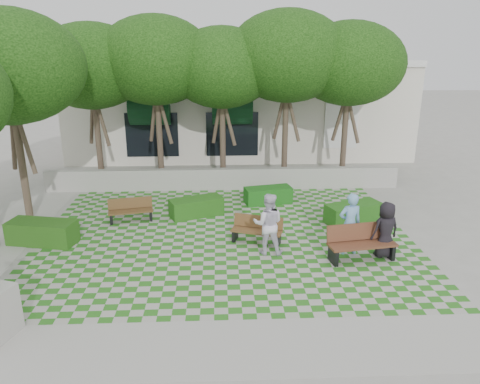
{
  "coord_description": "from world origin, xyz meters",
  "views": [
    {
      "loc": [
        -0.16,
        -13.0,
        6.19
      ],
      "look_at": [
        0.5,
        1.5,
        1.4
      ],
      "focal_mm": 35.0,
      "sensor_mm": 36.0,
      "label": 1
    }
  ],
  "objects_px": {
    "hedge_midleft": "(196,207)",
    "person_dark": "(386,230)",
    "bench_mid": "(257,230)",
    "hedge_midright": "(268,195)",
    "bench_west": "(131,210)",
    "person_white": "(268,224)",
    "bench_east": "(361,243)",
    "hedge_west": "(42,232)",
    "hedge_east": "(353,213)",
    "person_blue": "(350,224)"
  },
  "relations": [
    {
      "from": "bench_west",
      "to": "person_dark",
      "type": "height_order",
      "value": "person_dark"
    },
    {
      "from": "bench_east",
      "to": "person_dark",
      "type": "relative_size",
      "value": 1.22
    },
    {
      "from": "bench_mid",
      "to": "person_dark",
      "type": "xyz_separation_m",
      "value": [
        3.68,
        -1.19,
        0.44
      ]
    },
    {
      "from": "person_blue",
      "to": "person_white",
      "type": "bearing_deg",
      "value": -12.09
    },
    {
      "from": "hedge_midright",
      "to": "hedge_west",
      "type": "bearing_deg",
      "value": -155.2
    },
    {
      "from": "bench_mid",
      "to": "hedge_east",
      "type": "height_order",
      "value": "bench_mid"
    },
    {
      "from": "hedge_midright",
      "to": "hedge_midleft",
      "type": "height_order",
      "value": "hedge_midleft"
    },
    {
      "from": "hedge_east",
      "to": "hedge_west",
      "type": "xyz_separation_m",
      "value": [
        -10.29,
        -1.29,
        0.02
      ]
    },
    {
      "from": "hedge_west",
      "to": "bench_east",
      "type": "bearing_deg",
      "value": -9.15
    },
    {
      "from": "bench_mid",
      "to": "person_dark",
      "type": "bearing_deg",
      "value": 1.28
    },
    {
      "from": "hedge_east",
      "to": "hedge_west",
      "type": "height_order",
      "value": "hedge_west"
    },
    {
      "from": "bench_west",
      "to": "person_white",
      "type": "xyz_separation_m",
      "value": [
        4.59,
        -2.82,
        0.55
      ]
    },
    {
      "from": "hedge_west",
      "to": "person_dark",
      "type": "distance_m",
      "value": 10.56
    },
    {
      "from": "hedge_west",
      "to": "person_blue",
      "type": "height_order",
      "value": "person_blue"
    },
    {
      "from": "bench_mid",
      "to": "hedge_midleft",
      "type": "height_order",
      "value": "bench_mid"
    },
    {
      "from": "person_dark",
      "to": "hedge_midleft",
      "type": "bearing_deg",
      "value": -46.49
    },
    {
      "from": "bench_mid",
      "to": "hedge_midright",
      "type": "bearing_deg",
      "value": 97.97
    },
    {
      "from": "person_dark",
      "to": "person_white",
      "type": "xyz_separation_m",
      "value": [
        -3.42,
        0.39,
        0.1
      ]
    },
    {
      "from": "bench_west",
      "to": "bench_mid",
      "type": "bearing_deg",
      "value": -36.49
    },
    {
      "from": "person_white",
      "to": "bench_east",
      "type": "bearing_deg",
      "value": 176.71
    },
    {
      "from": "hedge_east",
      "to": "hedge_midleft",
      "type": "bearing_deg",
      "value": 170.62
    },
    {
      "from": "bench_mid",
      "to": "hedge_east",
      "type": "distance_m",
      "value": 3.83
    },
    {
      "from": "bench_east",
      "to": "person_blue",
      "type": "bearing_deg",
      "value": 113.93
    },
    {
      "from": "hedge_midright",
      "to": "person_blue",
      "type": "bearing_deg",
      "value": -67.27
    },
    {
      "from": "bench_mid",
      "to": "person_white",
      "type": "bearing_deg",
      "value": -52.89
    },
    {
      "from": "hedge_east",
      "to": "person_white",
      "type": "bearing_deg",
      "value": -144.63
    },
    {
      "from": "hedge_west",
      "to": "bench_mid",
      "type": "bearing_deg",
      "value": -1.87
    },
    {
      "from": "hedge_midright",
      "to": "person_dark",
      "type": "height_order",
      "value": "person_dark"
    },
    {
      "from": "hedge_midleft",
      "to": "hedge_east",
      "type": "bearing_deg",
      "value": -9.38
    },
    {
      "from": "bench_mid",
      "to": "hedge_east",
      "type": "bearing_deg",
      "value": 42.43
    },
    {
      "from": "hedge_midleft",
      "to": "hedge_west",
      "type": "bearing_deg",
      "value": -155.1
    },
    {
      "from": "bench_west",
      "to": "person_white",
      "type": "relative_size",
      "value": 0.85
    },
    {
      "from": "hedge_midleft",
      "to": "bench_west",
      "type": "bearing_deg",
      "value": -169.96
    },
    {
      "from": "bench_east",
      "to": "hedge_midleft",
      "type": "relative_size",
      "value": 1.09
    },
    {
      "from": "bench_west",
      "to": "person_dark",
      "type": "distance_m",
      "value": 8.64
    },
    {
      "from": "bench_mid",
      "to": "person_dark",
      "type": "relative_size",
      "value": 0.99
    },
    {
      "from": "person_white",
      "to": "hedge_midleft",
      "type": "bearing_deg",
      "value": -46.6
    },
    {
      "from": "bench_east",
      "to": "hedge_east",
      "type": "relative_size",
      "value": 1.04
    },
    {
      "from": "bench_east",
      "to": "person_blue",
      "type": "distance_m",
      "value": 0.65
    },
    {
      "from": "person_blue",
      "to": "person_white",
      "type": "height_order",
      "value": "person_blue"
    },
    {
      "from": "hedge_midleft",
      "to": "person_dark",
      "type": "height_order",
      "value": "person_dark"
    },
    {
      "from": "bench_east",
      "to": "hedge_midright",
      "type": "xyz_separation_m",
      "value": [
        -2.2,
        5.03,
        -0.18
      ]
    },
    {
      "from": "bench_east",
      "to": "person_white",
      "type": "height_order",
      "value": "person_white"
    },
    {
      "from": "bench_mid",
      "to": "bench_west",
      "type": "xyz_separation_m",
      "value": [
        -4.33,
        2.02,
        -0.01
      ]
    },
    {
      "from": "bench_east",
      "to": "hedge_midleft",
      "type": "bearing_deg",
      "value": 133.4
    },
    {
      "from": "hedge_midright",
      "to": "bench_east",
      "type": "bearing_deg",
      "value": -66.37
    },
    {
      "from": "hedge_midright",
      "to": "person_white",
      "type": "distance_m",
      "value": 4.56
    },
    {
      "from": "bench_mid",
      "to": "hedge_midleft",
      "type": "bearing_deg",
      "value": 149.05
    },
    {
      "from": "hedge_midright",
      "to": "hedge_midleft",
      "type": "relative_size",
      "value": 0.96
    },
    {
      "from": "hedge_west",
      "to": "hedge_east",
      "type": "bearing_deg",
      "value": 7.14
    }
  ]
}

